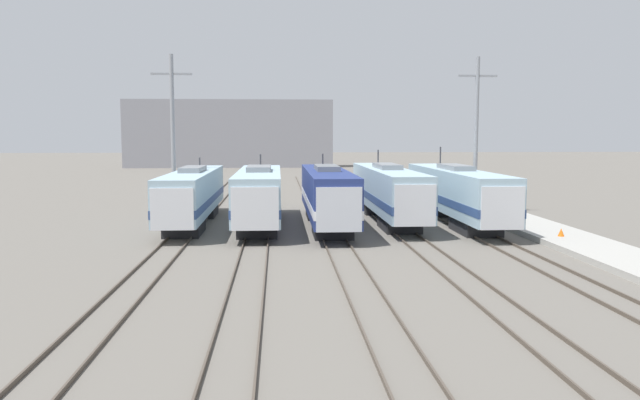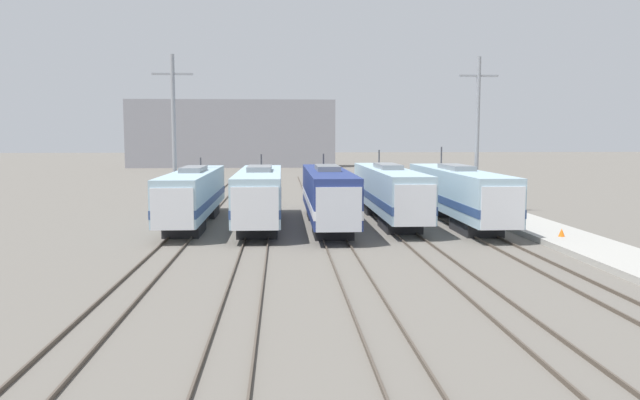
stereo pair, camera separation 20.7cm
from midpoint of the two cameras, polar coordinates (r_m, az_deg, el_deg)
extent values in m
plane|color=#666059|center=(36.75, 1.71, -4.13)|extent=(400.00, 400.00, 0.00)
cube|color=#4C4238|center=(37.24, -14.27, -4.06)|extent=(0.07, 120.00, 0.15)
cube|color=#4C4238|center=(37.00, -12.08, -4.07)|extent=(0.07, 120.00, 0.15)
cube|color=#4C4238|center=(36.65, -6.89, -4.08)|extent=(0.07, 120.00, 0.15)
cube|color=#4C4238|center=(36.59, -4.65, -4.07)|extent=(0.07, 120.00, 0.15)
cube|color=#4C4238|center=(36.67, 0.59, -4.03)|extent=(0.07, 120.00, 0.15)
cube|color=#4C4238|center=(36.80, 2.83, -4.00)|extent=(0.07, 120.00, 0.15)
cube|color=#4C4238|center=(37.32, 7.95, -3.91)|extent=(0.07, 120.00, 0.15)
cube|color=#4C4238|center=(37.63, 10.09, -3.87)|extent=(0.07, 120.00, 0.15)
cube|color=#4C4238|center=(38.55, 14.94, -3.74)|extent=(0.07, 120.00, 0.15)
cube|color=#4C4238|center=(39.02, 16.94, -3.68)|extent=(0.07, 120.00, 0.15)
cube|color=#232326|center=(41.64, -12.11, -2.41)|extent=(2.30, 4.01, 0.95)
cube|color=#232326|center=(50.59, -10.58, -0.92)|extent=(2.30, 4.01, 0.95)
cube|color=#9EBCCC|center=(45.90, -11.32, 0.78)|extent=(2.70, 18.23, 2.88)
cube|color=navy|center=(45.95, -11.31, 0.07)|extent=(2.74, 18.27, 0.52)
cube|color=silver|center=(37.86, -12.98, -0.66)|extent=(2.49, 2.04, 2.45)
cube|color=black|center=(36.88, -13.24, 0.01)|extent=(2.11, 0.08, 0.69)
cube|color=gray|center=(45.79, -11.36, 2.80)|extent=(1.49, 4.56, 0.35)
cylinder|color=#38383D|center=(49.75, -10.74, 3.34)|extent=(0.12, 0.12, 0.86)
cube|color=#232326|center=(40.50, -5.56, -2.53)|extent=(2.54, 3.75, 0.95)
cube|color=#232326|center=(48.93, -5.21, -1.07)|extent=(2.54, 3.75, 0.95)
cube|color=#9EBCCC|center=(44.50, -5.39, 0.77)|extent=(2.99, 17.03, 2.96)
cube|color=navy|center=(44.55, -5.38, 0.01)|extent=(3.03, 17.07, 0.53)
cube|color=silver|center=(36.89, -5.77, -0.65)|extent=(2.75, 1.88, 2.52)
cube|color=black|center=(35.97, -5.83, 0.07)|extent=(2.34, 0.08, 0.71)
cube|color=gray|center=(44.38, -5.41, 2.90)|extent=(1.65, 4.26, 0.35)
cylinder|color=#38383D|center=(48.10, -5.27, 3.56)|extent=(0.12, 0.12, 1.07)
cube|color=black|center=(39.95, 1.28, -2.63)|extent=(2.41, 3.96, 0.95)
cube|color=black|center=(48.84, 0.40, -1.06)|extent=(2.41, 3.96, 0.95)
cube|color=navy|center=(44.17, 0.80, 0.79)|extent=(2.84, 17.99, 3.02)
cube|color=silver|center=(44.22, 0.80, 0.01)|extent=(2.88, 18.03, 0.54)
cube|color=silver|center=(36.07, 1.78, -0.74)|extent=(2.61, 1.80, 2.56)
cube|color=black|center=(35.19, 1.90, 0.02)|extent=(2.22, 0.08, 0.72)
cube|color=slate|center=(44.05, 0.80, 2.97)|extent=(1.56, 4.50, 0.35)
cylinder|color=#38383D|center=(47.97, 0.44, 3.63)|extent=(0.12, 0.12, 1.05)
cube|color=#232326|center=(42.82, 7.41, -2.10)|extent=(2.35, 4.30, 0.95)
cube|color=#232326|center=(52.36, 5.39, -0.61)|extent=(2.35, 4.30, 0.95)
cube|color=#9EBCCC|center=(47.37, 6.33, 1.08)|extent=(2.77, 19.53, 2.98)
cube|color=navy|center=(47.42, 6.32, 0.36)|extent=(2.81, 19.57, 0.54)
cube|color=silver|center=(38.95, 8.49, -0.32)|extent=(2.55, 2.47, 2.54)
cube|color=black|center=(37.78, 8.86, 0.33)|extent=(2.16, 0.08, 0.71)
cube|color=gray|center=(47.26, 6.35, 3.09)|extent=(1.52, 4.88, 0.35)
cylinder|color=#38383D|center=(51.48, 5.54, 3.86)|extent=(0.12, 0.12, 1.30)
cube|color=#232326|center=(42.42, 14.18, -2.30)|extent=(2.39, 4.32, 0.95)
cube|color=#232326|center=(51.79, 10.89, -0.77)|extent=(2.39, 4.32, 0.95)
cube|color=#9EBCCC|center=(46.87, 12.43, 0.92)|extent=(2.81, 19.65, 2.97)
cube|color=navy|center=(46.93, 12.41, 0.20)|extent=(2.85, 19.69, 0.54)
cube|color=silver|center=(38.44, 16.06, -0.58)|extent=(2.58, 2.02, 2.53)
cube|color=black|center=(37.52, 16.56, 0.10)|extent=(2.20, 0.08, 0.71)
cube|color=gray|center=(46.76, 12.47, 2.95)|extent=(1.54, 4.91, 0.35)
cylinder|color=#38383D|center=(50.90, 11.15, 3.90)|extent=(0.12, 0.12, 1.58)
cylinder|color=gray|center=(50.52, -13.09, 5.70)|extent=(0.33, 0.33, 12.70)
cube|color=gray|center=(50.74, -13.22, 11.15)|extent=(3.18, 0.16, 0.16)
cylinder|color=gray|center=(52.31, 14.29, 5.67)|extent=(0.33, 0.33, 12.70)
cube|color=gray|center=(52.53, 14.42, 10.94)|extent=(3.18, 0.16, 0.16)
cube|color=#A8A59E|center=(40.48, 21.98, -3.37)|extent=(4.00, 120.00, 0.35)
cone|color=orange|center=(40.31, 21.36, -2.78)|extent=(0.39, 0.39, 0.49)
cube|color=gray|center=(128.56, -7.97, 6.02)|extent=(41.36, 8.12, 13.46)
camera|label=1|loc=(0.10, -89.84, 0.02)|focal=35.00mm
camera|label=2|loc=(0.10, 90.16, -0.02)|focal=35.00mm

